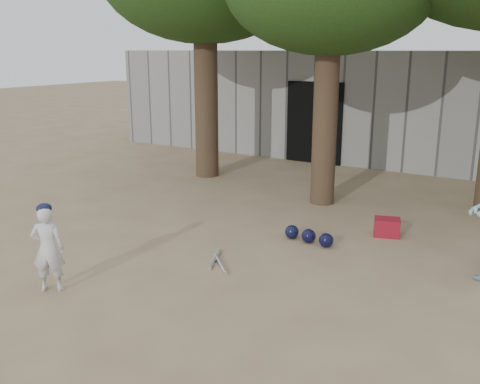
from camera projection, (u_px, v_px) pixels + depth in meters
The scene contains 6 objects.
ground at pixel (169, 265), 7.76m from camera, with size 70.00×70.00×0.00m, color #937C5E.
boy_player at pixel (48, 249), 6.79m from camera, with size 0.41×0.27×1.14m, color silver.
red_bag at pixel (387, 227), 8.92m from camera, with size 0.42×0.32×0.30m, color maroon.
back_building at pixel (386, 103), 15.89m from camera, with size 16.00×5.24×3.00m.
helmet_row at pixel (309, 236), 8.61m from camera, with size 0.87×0.31×0.23m.
bat_pile at pixel (218, 261), 7.81m from camera, with size 0.62×0.74×0.06m.
Camera 1 is at (4.65, -5.62, 3.02)m, focal length 40.00 mm.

